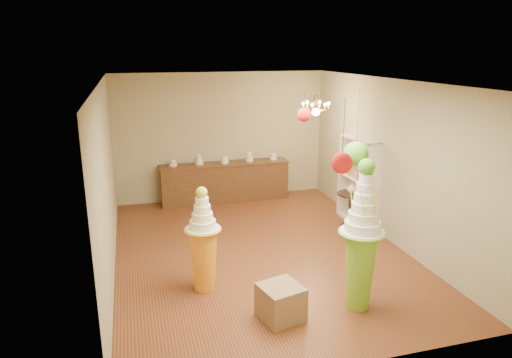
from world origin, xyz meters
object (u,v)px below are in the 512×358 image
object	(u,v)px
pedestal_orange	(204,250)
round_table	(351,205)
pedestal_green	(361,251)
sideboard	(225,181)

from	to	relation	value
pedestal_orange	round_table	size ratio (longest dim) A/B	2.23
pedestal_orange	round_table	bearing A→B (deg)	27.31
pedestal_green	round_table	xyz separation A→B (m)	(1.28, 2.77, -0.39)
sideboard	round_table	xyz separation A→B (m)	(2.10, -2.34, -0.01)
pedestal_green	pedestal_orange	size ratio (longest dim) A/B	1.33
pedestal_orange	sideboard	bearing A→B (deg)	73.82
pedestal_green	pedestal_orange	bearing A→B (deg)	151.54
pedestal_green	sideboard	distance (m)	5.19
pedestal_green	pedestal_orange	world-z (taller)	pedestal_green
round_table	pedestal_green	bearing A→B (deg)	-114.82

